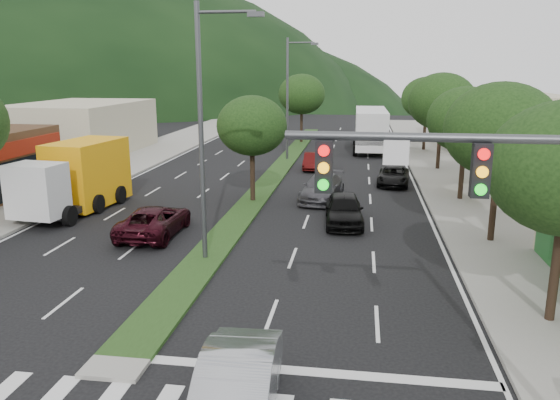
% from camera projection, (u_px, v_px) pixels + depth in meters
% --- Properties ---
extents(ground, '(160.00, 160.00, 0.00)m').
position_uv_depth(ground, '(122.00, 361.00, 14.55)').
color(ground, black).
rests_on(ground, ground).
extents(sidewalk_right, '(5.00, 90.00, 0.15)m').
position_uv_depth(sidewalk_right, '(455.00, 183.00, 36.79)').
color(sidewalk_right, gray).
rests_on(sidewalk_right, ground).
extents(sidewalk_left, '(6.00, 90.00, 0.15)m').
position_uv_depth(sidewalk_left, '(99.00, 172.00, 40.42)').
color(sidewalk_left, gray).
rests_on(sidewalk_left, ground).
extents(median, '(1.60, 56.00, 0.12)m').
position_uv_depth(median, '(278.00, 170.00, 41.46)').
color(median, '#1E3613').
rests_on(median, ground).
extents(traffic_signal, '(6.12, 0.40, 7.00)m').
position_uv_depth(traffic_signal, '(508.00, 223.00, 10.70)').
color(traffic_signal, '#47494C').
rests_on(traffic_signal, ground).
extents(bldg_left_far, '(9.00, 14.00, 4.60)m').
position_uv_depth(bldg_left_far, '(81.00, 128.00, 49.40)').
color(bldg_left_far, beige).
rests_on(bldg_left_far, ground).
extents(bldg_right_far, '(10.00, 16.00, 5.20)m').
position_uv_depth(bldg_right_far, '(499.00, 120.00, 53.47)').
color(bldg_right_far, beige).
rests_on(bldg_right_far, ground).
extents(hill_far, '(176.00, 132.00, 82.00)m').
position_uv_depth(hill_far, '(2.00, 100.00, 131.68)').
color(hill_far, black).
rests_on(hill_far, ground).
extents(tree_r_b, '(4.80, 4.80, 6.94)m').
position_uv_depth(tree_r_b, '(501.00, 130.00, 23.20)').
color(tree_r_b, black).
rests_on(tree_r_b, sidewalk_right).
extents(tree_r_c, '(4.40, 4.40, 6.48)m').
position_uv_depth(tree_r_c, '(466.00, 120.00, 30.96)').
color(tree_r_c, black).
rests_on(tree_r_c, sidewalk_right).
extents(tree_r_d, '(5.00, 5.00, 7.17)m').
position_uv_depth(tree_r_d, '(442.00, 102.00, 40.47)').
color(tree_r_d, black).
rests_on(tree_r_d, sidewalk_right).
extents(tree_r_e, '(4.60, 4.60, 6.71)m').
position_uv_depth(tree_r_e, '(427.00, 98.00, 50.15)').
color(tree_r_e, black).
rests_on(tree_r_e, sidewalk_right).
extents(tree_med_near, '(4.00, 4.00, 6.02)m').
position_uv_depth(tree_med_near, '(252.00, 126.00, 30.82)').
color(tree_med_near, black).
rests_on(tree_med_near, median).
extents(tree_med_far, '(4.80, 4.80, 6.94)m').
position_uv_depth(tree_med_far, '(302.00, 94.00, 55.67)').
color(tree_med_far, black).
rests_on(tree_med_far, median).
extents(streetlight_near, '(2.60, 0.25, 10.00)m').
position_uv_depth(streetlight_near, '(206.00, 122.00, 20.90)').
color(streetlight_near, '#47494C').
rests_on(streetlight_near, ground).
extents(streetlight_mid, '(2.60, 0.25, 10.00)m').
position_uv_depth(streetlight_mid, '(290.00, 93.00, 44.93)').
color(streetlight_mid, '#47494C').
rests_on(streetlight_mid, ground).
extents(sedan_silver, '(1.91, 4.82, 1.56)m').
position_uv_depth(sedan_silver, '(235.00, 392.00, 11.82)').
color(sedan_silver, '#A2A4A9').
rests_on(sedan_silver, ground).
extents(suv_maroon, '(2.39, 5.10, 1.41)m').
position_uv_depth(suv_maroon, '(155.00, 221.00, 25.36)').
color(suv_maroon, black).
rests_on(suv_maroon, ground).
extents(car_queue_a, '(2.13, 4.65, 1.54)m').
position_uv_depth(car_queue_a, '(344.00, 209.00, 27.10)').
color(car_queue_a, black).
rests_on(car_queue_a, ground).
extents(car_queue_b, '(2.68, 5.28, 1.47)m').
position_uv_depth(car_queue_b, '(322.00, 188.00, 32.12)').
color(car_queue_b, '#47464B').
rests_on(car_queue_b, ground).
extents(car_queue_c, '(1.41, 3.84, 1.26)m').
position_uv_depth(car_queue_c, '(313.00, 161.00, 41.96)').
color(car_queue_c, '#470C0B').
rests_on(car_queue_c, ground).
extents(car_queue_d, '(2.39, 4.47, 1.19)m').
position_uv_depth(car_queue_d, '(393.00, 176.00, 36.33)').
color(car_queue_d, black).
rests_on(car_queue_d, ground).
extents(box_truck, '(3.55, 7.76, 3.71)m').
position_uv_depth(box_truck, '(78.00, 179.00, 29.59)').
color(box_truck, silver).
rests_on(box_truck, ground).
extents(motorhome, '(3.30, 10.07, 3.84)m').
position_uv_depth(motorhome, '(371.00, 129.00, 51.22)').
color(motorhome, white).
rests_on(motorhome, ground).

